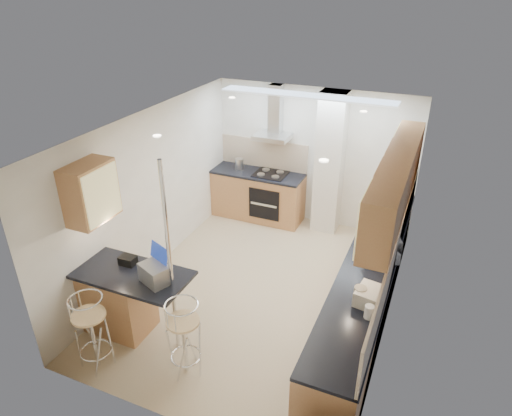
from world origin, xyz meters
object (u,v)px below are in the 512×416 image
at_px(bar_stool_end, 184,338).
at_px(bread_bin, 369,296).
at_px(microwave, 380,242).
at_px(laptop, 155,274).
at_px(bar_stool_near, 92,333).

bearing_deg(bar_stool_end, bread_bin, -38.24).
bearing_deg(bar_stool_end, microwave, -16.56).
bearing_deg(microwave, bar_stool_end, 114.43).
bearing_deg(laptop, microwave, 59.13).
bearing_deg(laptop, bar_stool_end, -5.62).
bearing_deg(bar_stool_near, laptop, 40.34).
height_order(bar_stool_near, bar_stool_end, bar_stool_near).
height_order(microwave, bar_stool_near, microwave).
distance_m(microwave, laptop, 2.86).
distance_m(bar_stool_near, bread_bin, 3.18).
relative_size(microwave, laptop, 1.74).
bearing_deg(bar_stool_end, laptop, 87.29).
distance_m(laptop, bread_bin, 2.45).
bearing_deg(bread_bin, bar_stool_near, -147.46).
xyz_separation_m(bar_stool_end, bread_bin, (1.85, 0.91, 0.52)).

